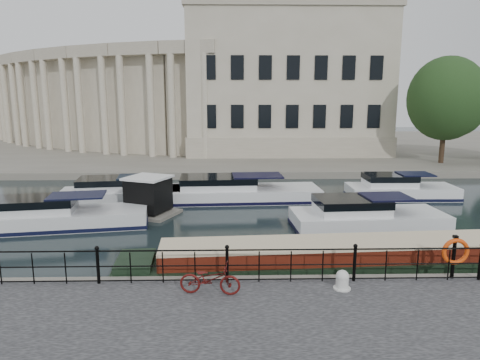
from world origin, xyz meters
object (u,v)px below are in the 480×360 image
Objects in this scene: life_ring_post at (455,252)px; narrowboat at (332,263)px; mooring_bollard at (342,280)px; harbour_hut at (149,198)px; bicycle at (210,279)px.

life_ring_post reaches higher than narrowboat.
harbour_hut is (-7.80, 10.59, 0.13)m from mooring_bollard.
life_ring_post is at bearing 9.83° from mooring_bollard.
narrowboat is (0.30, 2.49, -0.46)m from mooring_bollard.
harbour_hut is at bearing 126.37° from mooring_bollard.
life_ring_post is 0.40× the size of harbour_hut.
bicycle is at bearing -173.30° from life_ring_post.
bicycle is 3.04× the size of mooring_bollard.
life_ring_post is at bearing -31.79° from narrowboat.
life_ring_post reaches higher than mooring_bollard.
bicycle is 0.12× the size of narrowboat.
bicycle reaches higher than mooring_bollard.
narrowboat is (-3.43, 1.84, -1.08)m from life_ring_post.
harbour_hut reaches higher than mooring_bollard.
bicycle is 11.50m from harbour_hut.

